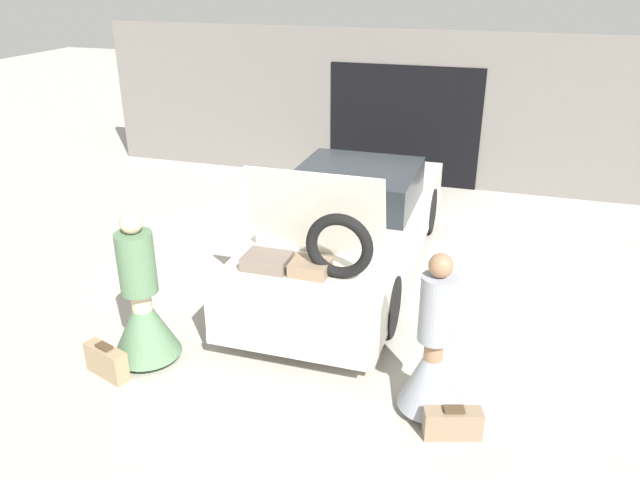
{
  "coord_description": "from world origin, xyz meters",
  "views": [
    {
      "loc": [
        1.91,
        -7.52,
        3.84
      ],
      "look_at": [
        0.0,
        -1.39,
        0.99
      ],
      "focal_mm": 35.0,
      "sensor_mm": 36.0,
      "label": 1
    }
  ],
  "objects_px": {
    "car": "(351,226)",
    "person_left": "(143,310)",
    "suitcase_beside_left_person": "(107,361)",
    "suitcase_beside_right_person": "(453,423)",
    "person_right": "(433,359)"
  },
  "relations": [
    {
      "from": "car",
      "to": "person_left",
      "type": "distance_m",
      "value": 3.14
    },
    {
      "from": "car",
      "to": "person_left",
      "type": "height_order",
      "value": "car"
    },
    {
      "from": "car",
      "to": "person_left",
      "type": "bearing_deg",
      "value": -118.22
    },
    {
      "from": "person_left",
      "to": "suitcase_beside_right_person",
      "type": "bearing_deg",
      "value": 86.17
    },
    {
      "from": "car",
      "to": "person_right",
      "type": "relative_size",
      "value": 3.16
    },
    {
      "from": "person_left",
      "to": "suitcase_beside_left_person",
      "type": "xyz_separation_m",
      "value": [
        -0.23,
        -0.38,
        -0.42
      ]
    },
    {
      "from": "car",
      "to": "person_right",
      "type": "height_order",
      "value": "car"
    },
    {
      "from": "person_right",
      "to": "person_left",
      "type": "bearing_deg",
      "value": 99.58
    },
    {
      "from": "car",
      "to": "suitcase_beside_right_person",
      "type": "distance_m",
      "value": 3.51
    },
    {
      "from": "suitcase_beside_left_person",
      "to": "suitcase_beside_right_person",
      "type": "distance_m",
      "value": 3.45
    },
    {
      "from": "suitcase_beside_right_person",
      "to": "person_left",
      "type": "bearing_deg",
      "value": 175.54
    },
    {
      "from": "suitcase_beside_right_person",
      "to": "suitcase_beside_left_person",
      "type": "bearing_deg",
      "value": -177.83
    },
    {
      "from": "person_left",
      "to": "suitcase_beside_left_person",
      "type": "relative_size",
      "value": 3.12
    },
    {
      "from": "person_left",
      "to": "suitcase_beside_left_person",
      "type": "distance_m",
      "value": 0.61
    },
    {
      "from": "person_left",
      "to": "suitcase_beside_left_person",
      "type": "bearing_deg",
      "value": -31.07
    }
  ]
}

